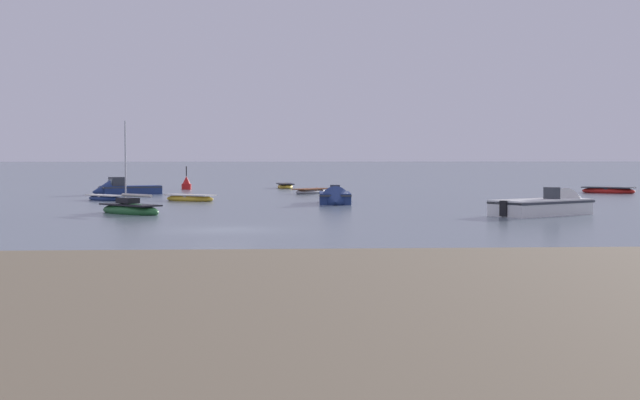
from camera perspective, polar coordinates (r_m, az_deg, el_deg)
The scene contains 11 objects.
ground_plane at distance 42.84m, azimuth -5.46°, elevation -1.72°, with size 800.00×800.00×0.00m, color slate.
rowboat_moored_1 at distance 82.23m, azimuth -0.54°, elevation 0.49°, with size 3.37×3.71×0.59m.
motorboat_moored_1 at distance 81.99m, azimuth -11.33°, elevation 0.54°, with size 5.83×3.78×2.10m.
rowboat_moored_2 at distance 86.72m, azimuth 16.14°, elevation 0.52°, with size 4.50×4.05×0.72m.
sailboat_moored_0 at distance 55.21m, azimuth -10.78°, elevation -0.54°, with size 4.28×4.49×5.31m.
rowboat_moored_4 at distance 69.82m, azimuth -7.44°, elevation 0.09°, with size 4.02×3.37×0.63m.
motorboat_moored_3 at distance 65.04m, azimuth 0.86°, elevation 0.01°, with size 2.34×5.85×1.96m.
rowboat_moored_5 at distance 71.64m, azimuth -12.19°, elevation 0.10°, with size 3.26×3.36×0.55m.
motorboat_moored_4 at distance 55.14m, azimuth 13.19°, elevation -0.48°, with size 6.92×5.66×2.31m.
rowboat_moored_8 at distance 95.39m, azimuth -2.00°, elevation 0.79°, with size 1.71×4.13×0.64m.
channel_buoy at distance 92.40m, azimuth -7.64°, elevation 0.88°, with size 0.90×0.90×2.30m.
Camera 1 is at (1.22, -42.70, 3.24)m, focal length 56.02 mm.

